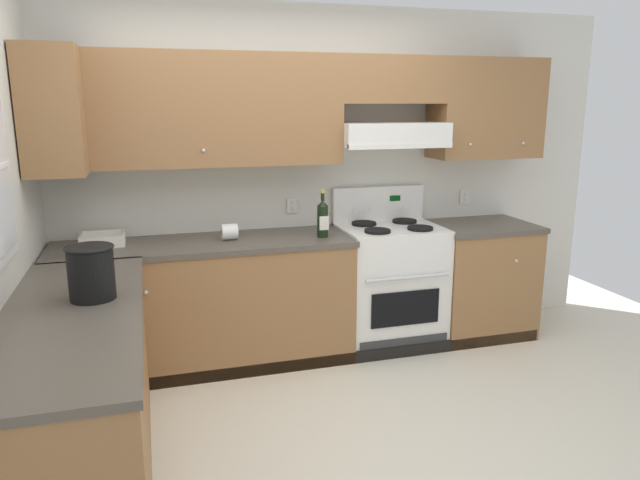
% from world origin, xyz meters
% --- Properties ---
extents(ground_plane, '(7.04, 7.04, 0.00)m').
position_xyz_m(ground_plane, '(0.00, 0.00, 0.00)').
color(ground_plane, beige).
extents(wall_back, '(4.68, 0.57, 2.55)m').
position_xyz_m(wall_back, '(0.40, 1.53, 1.48)').
color(wall_back, silver).
rests_on(wall_back, ground_plane).
extents(counter_back_run, '(3.60, 0.65, 0.91)m').
position_xyz_m(counter_back_run, '(0.09, 1.24, 0.45)').
color(counter_back_run, olive).
rests_on(counter_back_run, ground_plane).
extents(counter_left_run, '(0.63, 1.91, 0.91)m').
position_xyz_m(counter_left_run, '(-1.24, -0.00, 0.45)').
color(counter_left_run, olive).
rests_on(counter_left_run, ground_plane).
extents(stove, '(0.76, 0.62, 1.20)m').
position_xyz_m(stove, '(0.89, 1.25, 0.48)').
color(stove, white).
rests_on(stove, ground_plane).
extents(wine_bottle, '(0.08, 0.08, 0.34)m').
position_xyz_m(wine_bottle, '(0.31, 1.16, 1.05)').
color(wine_bottle, black).
rests_on(wine_bottle, counter_back_run).
extents(bowl, '(0.29, 0.24, 0.08)m').
position_xyz_m(bowl, '(-1.18, 1.35, 0.94)').
color(bowl, white).
rests_on(bowl, counter_back_run).
extents(bucket, '(0.23, 0.23, 0.27)m').
position_xyz_m(bucket, '(-1.16, 0.17, 1.05)').
color(bucket, black).
rests_on(bucket, counter_left_run).
extents(paper_towel_roll, '(0.11, 0.11, 0.11)m').
position_xyz_m(paper_towel_roll, '(-0.34, 1.26, 0.97)').
color(paper_towel_roll, white).
rests_on(paper_towel_roll, counter_back_run).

